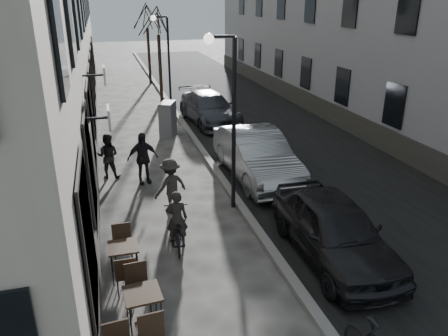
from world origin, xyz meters
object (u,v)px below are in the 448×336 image
pedestrian_mid (171,185)px  car_near (334,229)px  streetlamp_far (165,54)px  pedestrian_near (108,156)px  bistro_set_c (124,258)px  bistro_set_b (143,307)px  car_far (209,108)px  tree_far (147,16)px  car_mid (256,155)px  pedestrian_far (143,158)px  bicycle (177,229)px  streetlamp_near (228,105)px  utility_cabinet (168,119)px  tree_near (158,21)px

pedestrian_mid → car_near: bearing=108.7°
streetlamp_far → pedestrian_near: (-3.37, -8.58, -2.36)m
bistro_set_c → bistro_set_b: bearing=-82.0°
streetlamp_far → pedestrian_mid: bearing=-98.1°
pedestrian_mid → bistro_set_c: bearing=37.9°
bistro_set_c → car_far: size_ratio=0.32×
streetlamp_far → tree_far: size_ratio=0.89×
car_mid → pedestrian_far: bearing=170.4°
pedestrian_near → pedestrian_mid: size_ratio=0.98×
tree_far → bicycle: 23.17m
bistro_set_c → pedestrian_mid: size_ratio=0.99×
car_far → car_near: bearing=-95.8°
bistro_set_b → car_mid: (4.56, 6.58, 0.33)m
streetlamp_near → car_far: 9.92m
tree_far → utility_cabinet: tree_far is taller
tree_far → car_near: bearing=-86.1°
bistro_set_c → car_mid: 6.80m
bistro_set_b → utility_cabinet: 12.52m
pedestrian_far → bicycle: bearing=-94.6°
tree_near → bistro_set_b: (-3.03, -19.55, -4.16)m
tree_far → car_near: size_ratio=1.26×
bicycle → pedestrian_mid: bearing=-87.6°
pedestrian_near → car_mid: car_mid is taller
pedestrian_mid → pedestrian_near: bearing=-86.5°
utility_cabinet → bicycle: (-1.20, -9.45, -0.32)m
pedestrian_near → car_mid: size_ratio=0.31×
streetlamp_far → streetlamp_near: bearing=-90.0°
utility_cabinet → car_far: bearing=59.5°
streetlamp_near → pedestrian_far: bearing=131.1°
bistro_set_b → pedestrian_far: 7.18m
streetlamp_far → pedestrian_mid: (-1.66, -11.73, -2.35)m
streetlamp_near → pedestrian_far: streetlamp_near is taller
streetlamp_far → bicycle: (-1.83, -13.71, -2.70)m
streetlamp_near → car_mid: streetlamp_near is taller
pedestrian_mid → tree_near: bearing=-121.8°
streetlamp_near → streetlamp_far: (0.00, 12.00, 0.00)m
pedestrian_far → car_far: bearing=49.7°
utility_cabinet → car_near: 11.25m
bicycle → car_near: size_ratio=0.39×
streetlamp_near → car_near: bearing=-62.2°
pedestrian_mid → pedestrian_far: 2.39m
tree_far → pedestrian_far: 18.94m
bistro_set_c → utility_cabinet: 10.81m
pedestrian_mid → car_near: 4.90m
streetlamp_far → bistro_set_b: 17.02m
bistro_set_b → car_near: car_near is taller
tree_far → bistro_set_c: 24.34m
utility_cabinet → pedestrian_near: (-2.74, -4.33, 0.01)m
streetlamp_near → tree_far: bearing=89.8°
tree_far → pedestrian_far: size_ratio=3.18×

